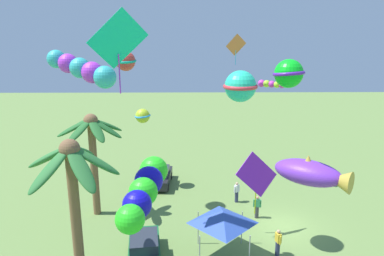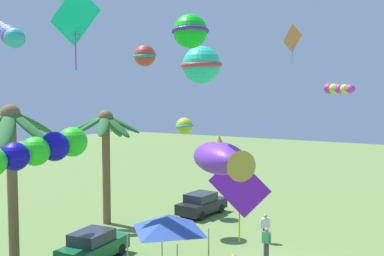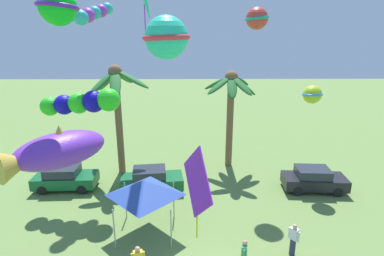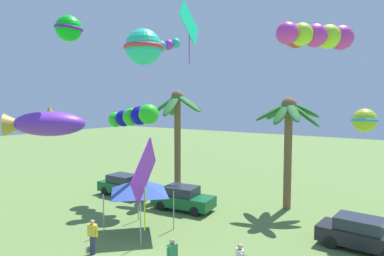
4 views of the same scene
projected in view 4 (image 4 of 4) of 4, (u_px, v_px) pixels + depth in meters
palm_tree_0 at (288, 124)px, 21.81m from camera, size 4.03×4.29×7.18m
palm_tree_1 at (177, 117)px, 25.19m from camera, size 4.17×4.52×7.72m
parked_car_0 at (361, 234)px, 16.07m from camera, size 4.00×1.95×1.51m
parked_car_1 at (183, 198)px, 21.96m from camera, size 4.07×2.15×1.51m
parked_car_2 at (124, 185)px, 25.38m from camera, size 3.95×1.83×1.51m
spectator_0 at (93, 236)px, 15.60m from camera, size 0.54×0.31×1.59m
festival_tent at (139, 186)px, 18.13m from camera, size 2.86×2.86×2.85m
kite_tube_0 at (159, 47)px, 24.37m from camera, size 1.79×2.94×1.43m
kite_ball_2 at (143, 47)px, 16.11m from camera, size 2.41×2.41×1.69m
kite_ball_3 at (69, 28)px, 16.69m from camera, size 1.94×1.94×1.24m
kite_diamond_4 at (144, 172)px, 14.76m from camera, size 1.10×2.74×4.05m
kite_tube_5 at (319, 36)px, 8.08m from camera, size 1.40×1.98×0.59m
kite_ball_6 at (296, 36)px, 18.93m from camera, size 1.63×1.63×1.32m
kite_diamond_7 at (189, 23)px, 21.84m from camera, size 0.58×2.86×4.00m
kite_ball_8 at (365, 120)px, 16.80m from camera, size 1.46×1.47×1.15m
kite_fish_9 at (45, 123)px, 16.00m from camera, size 3.28×3.57×1.46m
kite_tube_10 at (134, 117)px, 23.08m from camera, size 4.76×1.73×1.68m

